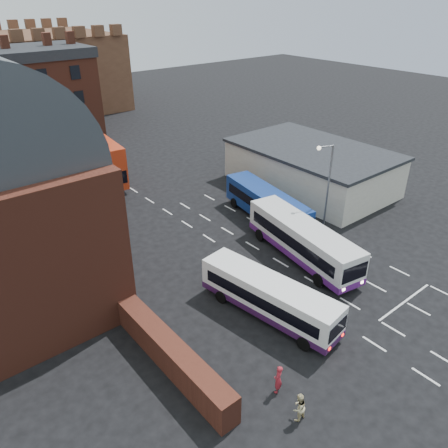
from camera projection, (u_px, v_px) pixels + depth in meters
ground at (321, 310)px, 28.44m from camera, size 180.00×180.00×0.00m
forecourt_wall at (172, 356)px, 23.69m from camera, size 1.20×10.00×1.80m
cream_building at (311, 167)px, 45.31m from camera, size 10.40×16.40×4.25m
brick_terrace at (2, 108)px, 53.77m from camera, size 22.00×10.00×11.00m
castle_keep at (42, 72)px, 73.83m from camera, size 22.00×22.00×12.00m
bus_white_outbound at (269, 295)px, 27.32m from camera, size 3.58×9.81×2.62m
bus_white_inbound at (303, 239)px, 33.10m from camera, size 4.24×11.13×2.97m
bus_blue at (267, 203)px, 38.71m from camera, size 4.05×10.53×2.80m
bus_red_double at (94, 156)px, 47.06m from camera, size 3.99×12.20×4.79m
street_lamp at (326, 180)px, 35.63m from camera, size 1.52×0.63×7.71m
pedestrian_red at (278, 379)px, 22.32m from camera, size 0.73×0.63×1.70m
pedestrian_beige at (299, 407)px, 20.89m from camera, size 0.81×0.65×1.60m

